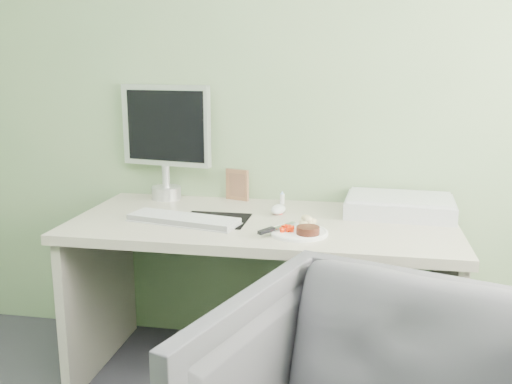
% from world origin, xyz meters
% --- Properties ---
extents(wall_back, '(3.50, 0.00, 3.50)m').
position_xyz_m(wall_back, '(0.00, 2.00, 1.35)').
color(wall_back, gray).
rests_on(wall_back, floor).
extents(desk, '(1.60, 0.75, 0.73)m').
position_xyz_m(desk, '(0.00, 1.62, 0.55)').
color(desk, '#B2A895').
rests_on(desk, floor).
extents(plate, '(0.22, 0.22, 0.01)m').
position_xyz_m(plate, '(0.17, 1.45, 0.74)').
color(plate, white).
rests_on(plate, desk).
extents(steak, '(0.11, 0.11, 0.03)m').
position_xyz_m(steak, '(0.21, 1.42, 0.76)').
color(steak, black).
rests_on(steak, plate).
extents(potato_pile, '(0.10, 0.08, 0.05)m').
position_xyz_m(potato_pile, '(0.20, 1.51, 0.77)').
color(potato_pile, '#A68D50').
rests_on(potato_pile, plate).
extents(carrot_heap, '(0.06, 0.05, 0.03)m').
position_xyz_m(carrot_heap, '(0.12, 1.44, 0.76)').
color(carrot_heap, '#FB2905').
rests_on(carrot_heap, plate).
extents(steak_knife, '(0.13, 0.19, 0.02)m').
position_xyz_m(steak_knife, '(0.07, 1.42, 0.75)').
color(steak_knife, silver).
rests_on(steak_knife, plate).
extents(mousepad, '(0.27, 0.24, 0.00)m').
position_xyz_m(mousepad, '(-0.20, 1.58, 0.73)').
color(mousepad, black).
rests_on(mousepad, desk).
extents(keyboard, '(0.48, 0.23, 0.02)m').
position_xyz_m(keyboard, '(-0.32, 1.52, 0.75)').
color(keyboard, white).
rests_on(keyboard, desk).
extents(computer_mouse, '(0.07, 0.11, 0.04)m').
position_xyz_m(computer_mouse, '(0.05, 1.74, 0.75)').
color(computer_mouse, white).
rests_on(computer_mouse, desk).
extents(photo_frame, '(0.12, 0.05, 0.15)m').
position_xyz_m(photo_frame, '(-0.18, 1.96, 0.80)').
color(photo_frame, '#906543').
rests_on(photo_frame, desk).
extents(eyedrop_bottle, '(0.02, 0.02, 0.06)m').
position_xyz_m(eyedrop_bottle, '(0.04, 1.92, 0.76)').
color(eyedrop_bottle, white).
rests_on(eyedrop_bottle, desk).
extents(scanner, '(0.48, 0.33, 0.07)m').
position_xyz_m(scanner, '(0.57, 1.82, 0.77)').
color(scanner, silver).
rests_on(scanner, desk).
extents(monitor, '(0.46, 0.16, 0.55)m').
position_xyz_m(monitor, '(-0.53, 1.94, 1.04)').
color(monitor, silver).
rests_on(monitor, desk).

